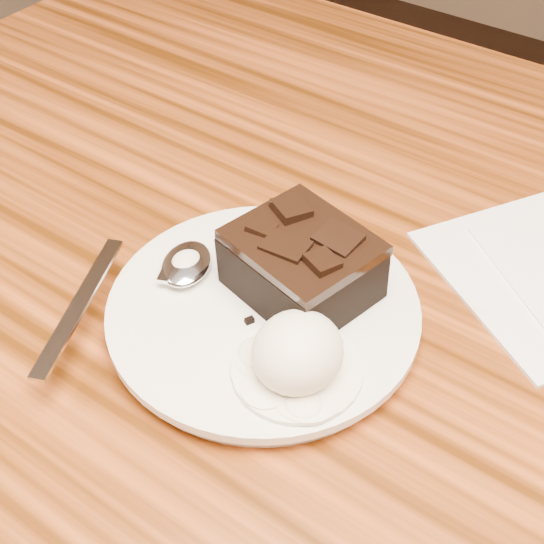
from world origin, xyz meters
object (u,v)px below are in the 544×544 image
Objects in this scene: plate at (263,314)px; spoon at (186,266)px; brownie at (302,268)px; ice_cream_scoop at (298,352)px.

spoon is at bearing -175.77° from plate.
ice_cream_scoop is (0.04, -0.06, -0.00)m from brownie.
ice_cream_scoop reaches higher than plate.
brownie is 1.50× the size of ice_cream_scoop.
plate is 1.11× the size of spoon.
spoon is at bearing 165.49° from ice_cream_scoop.
plate is at bearing -114.30° from brownie.
brownie reaches higher than spoon.
ice_cream_scoop reaches higher than spoon.
spoon is (-0.11, 0.03, -0.01)m from ice_cream_scoop.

